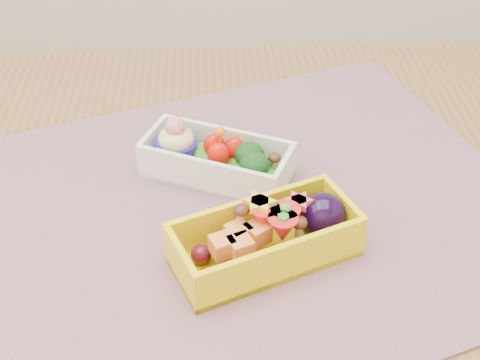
{
  "coord_description": "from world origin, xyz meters",
  "views": [
    {
      "loc": [
        -0.06,
        -0.46,
        1.18
      ],
      "look_at": [
        -0.03,
        0.04,
        0.79
      ],
      "focal_mm": 50.72,
      "sensor_mm": 36.0,
      "label": 1
    }
  ],
  "objects_px": {
    "bento_yellow": "(269,237)",
    "bento_white": "(216,159)",
    "table": "(274,312)",
    "placemat": "(233,214)"
  },
  "relations": [
    {
      "from": "table",
      "to": "placemat",
      "type": "relative_size",
      "value": 2.07
    },
    {
      "from": "placemat",
      "to": "bento_yellow",
      "type": "bearing_deg",
      "value": -64.31
    },
    {
      "from": "table",
      "to": "bento_yellow",
      "type": "xyz_separation_m",
      "value": [
        -0.01,
        -0.02,
        0.13
      ]
    },
    {
      "from": "bento_white",
      "to": "bento_yellow",
      "type": "height_order",
      "value": "bento_white"
    },
    {
      "from": "bento_white",
      "to": "placemat",
      "type": "bearing_deg",
      "value": -52.66
    },
    {
      "from": "bento_yellow",
      "to": "bento_white",
      "type": "bearing_deg",
      "value": 87.05
    },
    {
      "from": "table",
      "to": "bento_yellow",
      "type": "bearing_deg",
      "value": -114.28
    },
    {
      "from": "placemat",
      "to": "bento_white",
      "type": "bearing_deg",
      "value": 103.03
    },
    {
      "from": "placemat",
      "to": "bento_yellow",
      "type": "distance_m",
      "value": 0.07
    },
    {
      "from": "bento_yellow",
      "to": "placemat",
      "type": "bearing_deg",
      "value": 93.11
    }
  ]
}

